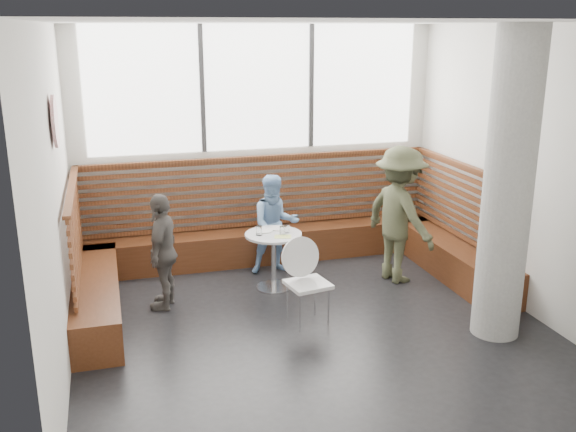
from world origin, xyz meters
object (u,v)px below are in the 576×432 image
object	(u,v)px
child_back	(275,225)
cafe_table	(274,249)
concrete_column	(508,188)
cafe_chair	(306,274)
adult_man	(400,215)
child_left	(163,251)

from	to	relation	value
child_back	cafe_table	bearing A→B (deg)	-104.49
concrete_column	cafe_table	xyz separation A→B (m)	(-1.97, 1.83, -1.08)
cafe_table	concrete_column	bearing A→B (deg)	-42.80
cafe_chair	adult_man	world-z (taller)	adult_man
child_left	cafe_chair	bearing A→B (deg)	80.79
adult_man	child_back	distance (m)	1.62
adult_man	child_left	distance (m)	2.98
concrete_column	cafe_chair	xyz separation A→B (m)	(-1.86, 0.83, -1.04)
cafe_chair	adult_man	xyz separation A→B (m)	(1.51, 0.85, 0.32)
child_left	child_back	bearing A→B (deg)	135.20
concrete_column	child_left	distance (m)	3.83
cafe_chair	child_left	size ratio (longest dim) A/B	0.69
cafe_table	child_back	size ratio (longest dim) A/B	0.54
cafe_chair	cafe_table	bearing A→B (deg)	85.92
adult_man	child_back	world-z (taller)	adult_man
cafe_chair	child_back	xyz separation A→B (m)	(0.05, 1.53, 0.11)
adult_man	cafe_table	bearing A→B (deg)	68.36
cafe_chair	child_back	world-z (taller)	child_back
child_back	child_left	distance (m)	1.67
concrete_column	cafe_table	world-z (taller)	concrete_column
concrete_column	adult_man	bearing A→B (deg)	102.01
cafe_table	child_back	distance (m)	0.58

